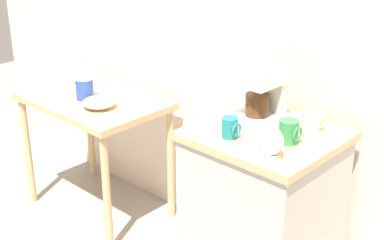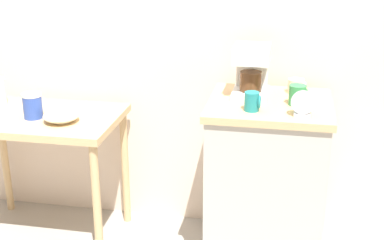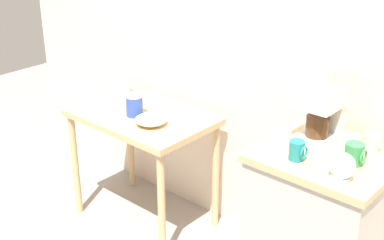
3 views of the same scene
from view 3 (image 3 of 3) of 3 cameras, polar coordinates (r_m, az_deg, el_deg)
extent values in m
cube|color=beige|center=(2.94, 9.55, 11.02)|extent=(4.40, 0.10, 2.80)
cube|color=tan|center=(3.27, -5.41, 0.36)|extent=(0.87, 0.57, 0.04)
cylinder|color=tan|center=(3.57, -12.42, -4.75)|extent=(0.04, 0.04, 0.72)
cylinder|color=tan|center=(3.05, -3.29, -9.52)|extent=(0.04, 0.04, 0.72)
cylinder|color=tan|center=(3.84, -6.64, -2.20)|extent=(0.04, 0.04, 0.72)
cylinder|color=tan|center=(3.36, 2.56, -6.08)|extent=(0.04, 0.04, 0.72)
cube|color=#BCB7AD|center=(2.76, 13.47, -12.23)|extent=(0.58, 0.54, 0.88)
cube|color=tan|center=(2.53, 14.44, -3.81)|extent=(0.61, 0.57, 0.04)
cylinder|color=beige|center=(3.11, -4.40, -0.44)|extent=(0.09, 0.09, 0.01)
ellipsoid|color=beige|center=(3.09, -4.42, 0.06)|extent=(0.19, 0.19, 0.05)
cylinder|color=silver|center=(3.54, -7.61, 3.75)|extent=(0.11, 0.11, 0.15)
cylinder|color=silver|center=(3.50, -7.71, 5.52)|extent=(0.04, 0.04, 0.08)
cylinder|color=#2D4CAD|center=(3.22, -6.21, 1.50)|extent=(0.10, 0.10, 0.12)
cylinder|color=white|center=(3.19, -6.26, 2.65)|extent=(0.11, 0.11, 0.01)
cube|color=white|center=(2.62, 13.27, -1.86)|extent=(0.18, 0.22, 0.03)
cube|color=white|center=(2.64, 14.39, 1.00)|extent=(0.16, 0.05, 0.26)
cube|color=white|center=(2.54, 13.70, 2.31)|extent=(0.18, 0.22, 0.08)
cylinder|color=#4C2D19|center=(2.58, 13.30, -0.64)|extent=(0.11, 0.11, 0.10)
cylinder|color=#338C4C|center=(2.43, 17.00, -3.49)|extent=(0.08, 0.08, 0.10)
torus|color=#338C4C|center=(2.42, 17.93, -3.78)|extent=(0.01, 0.07, 0.07)
cylinder|color=teal|center=(2.41, 11.17, -3.21)|extent=(0.07, 0.07, 0.09)
torus|color=teal|center=(2.39, 11.92, -3.46)|extent=(0.01, 0.06, 0.06)
cylinder|color=beige|center=(2.60, 18.70, -2.15)|extent=(0.09, 0.09, 0.08)
torus|color=beige|center=(2.59, 19.60, -2.42)|extent=(0.01, 0.05, 0.05)
cube|color=#B2B5BA|center=(2.31, 15.69, -6.01)|extent=(0.08, 0.06, 0.02)
cylinder|color=#B2B5BA|center=(2.28, 15.85, -4.73)|extent=(0.11, 0.05, 0.11)
cylinder|color=black|center=(2.28, 15.83, -4.75)|extent=(0.09, 0.04, 0.09)
camera|label=1|loc=(0.40, 88.39, -22.05)|focal=51.72mm
camera|label=2|loc=(1.05, -74.91, -10.38)|focal=50.46mm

